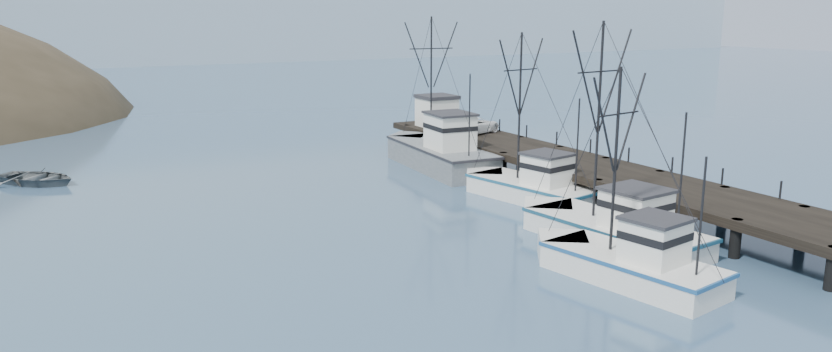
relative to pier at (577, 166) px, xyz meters
The scene contains 10 objects.
ground 21.33m from the pier, 131.19° to the right, with size 400.00×400.00×0.00m, color #324E6F.
pier is the anchor object (origin of this frame).
distant_ridge 154.06m from the pier, 91.49° to the left, with size 360.00×40.00×26.00m, color #9EB2C6.
trawler_near 12.05m from the pier, 122.30° to the right, with size 5.03×11.89×11.89m.
trawler_mid 17.66m from the pier, 123.13° to the right, with size 4.77×9.96×9.99m.
trawler_far 4.59m from the pier, behind, with size 5.19×10.80×11.06m.
work_vessel 11.74m from the pier, 113.59° to the left, with size 5.00×14.08×11.97m.
pier_shed 18.10m from the pier, 92.14° to the left, with size 3.00×3.20×2.80m.
pickup_truck 13.29m from the pier, 89.09° to the left, with size 2.31×5.02×1.39m, color white.
motorboat 38.01m from the pier, 149.06° to the left, with size 4.24×5.94×1.23m, color #545A5D.
Camera 1 is at (-19.26, -22.36, 12.03)m, focal length 32.00 mm.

